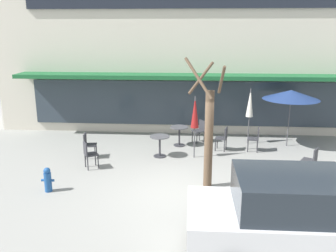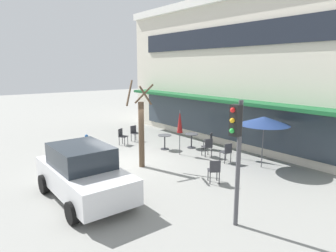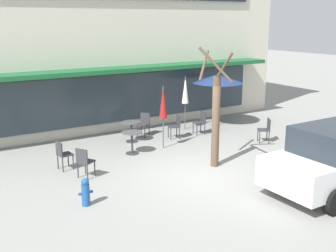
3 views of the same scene
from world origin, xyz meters
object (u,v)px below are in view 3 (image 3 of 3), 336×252
at_px(cafe_chair_1, 84,160).
at_px(patio_umbrella_green_folded, 218,79).
at_px(cafe_chair_3, 201,121).
at_px(fire_hydrant, 86,192).
at_px(patio_umbrella_cream_folded, 185,90).
at_px(cafe_chair_4, 63,153).
at_px(cafe_chair_0, 144,123).
at_px(cafe_table_streetside, 132,128).
at_px(cafe_table_near_wall, 132,139).
at_px(patio_umbrella_corner_open, 163,103).
at_px(cafe_chair_2, 176,125).
at_px(cafe_chair_5, 266,128).
at_px(street_tree, 216,116).

bearing_deg(cafe_chair_1, patio_umbrella_green_folded, 21.83).
height_order(cafe_chair_3, fire_hydrant, cafe_chair_3).
height_order(patio_umbrella_cream_folded, cafe_chair_4, patio_umbrella_cream_folded).
bearing_deg(cafe_chair_4, cafe_chair_0, 27.97).
relative_size(cafe_table_streetside, patio_umbrella_cream_folded, 0.35).
height_order(patio_umbrella_cream_folded, cafe_chair_1, patio_umbrella_cream_folded).
xyz_separation_m(patio_umbrella_cream_folded, cafe_chair_0, (-1.91, 0.03, -1.10)).
bearing_deg(cafe_chair_3, cafe_table_streetside, 170.79).
bearing_deg(cafe_table_near_wall, cafe_chair_0, 51.05).
bearing_deg(cafe_chair_1, patio_umbrella_corner_open, 20.41).
xyz_separation_m(cafe_table_streetside, fire_hydrant, (-3.49, -4.34, -0.16)).
xyz_separation_m(patio_umbrella_cream_folded, cafe_chair_2, (-1.07, -0.93, -1.10)).
height_order(cafe_table_streetside, patio_umbrella_corner_open, patio_umbrella_corner_open).
xyz_separation_m(cafe_chair_1, cafe_chair_2, (4.48, 2.11, 0.00)).
bearing_deg(cafe_table_near_wall, cafe_chair_5, -15.95).
bearing_deg(cafe_chair_0, cafe_chair_3, -25.36).
distance_m(cafe_table_streetside, patio_umbrella_cream_folded, 2.97).
bearing_deg(cafe_table_near_wall, fire_hydrant, -132.96).
bearing_deg(cafe_table_near_wall, cafe_chair_3, 13.47).
distance_m(cafe_chair_3, cafe_chair_5, 2.59).
height_order(patio_umbrella_corner_open, cafe_chair_5, patio_umbrella_corner_open).
xyz_separation_m(cafe_table_streetside, cafe_chair_1, (-2.83, -2.57, 0.01)).
bearing_deg(patio_umbrella_corner_open, fire_hydrant, -143.19).
xyz_separation_m(patio_umbrella_corner_open, cafe_chair_4, (-3.71, -0.29, -1.10)).
height_order(patio_umbrella_green_folded, cafe_chair_0, patio_umbrella_green_folded).
relative_size(cafe_chair_1, cafe_chair_4, 1.00).
bearing_deg(cafe_chair_3, cafe_table_near_wall, -166.53).
distance_m(cafe_table_near_wall, patio_umbrella_corner_open, 1.65).
height_order(cafe_chair_5, street_tree, street_tree).
height_order(patio_umbrella_green_folded, street_tree, street_tree).
height_order(patio_umbrella_cream_folded, fire_hydrant, patio_umbrella_cream_folded).
height_order(patio_umbrella_corner_open, cafe_chair_0, patio_umbrella_corner_open).
relative_size(cafe_table_streetside, street_tree, 0.21).
bearing_deg(cafe_chair_2, cafe_table_near_wall, -160.17).
distance_m(cafe_chair_1, cafe_chair_2, 4.95).
bearing_deg(fire_hydrant, cafe_chair_0, 48.47).
relative_size(cafe_chair_3, fire_hydrant, 1.26).
bearing_deg(cafe_chair_0, cafe_table_streetside, -148.06).
xyz_separation_m(patio_umbrella_green_folded, street_tree, (-3.24, -3.98, -0.42)).
height_order(cafe_chair_1, cafe_chair_4, same).
distance_m(cafe_chair_1, cafe_chair_5, 7.00).
xyz_separation_m(cafe_chair_4, cafe_chair_5, (7.31, -1.08, 0.00)).
height_order(patio_umbrella_green_folded, cafe_chair_3, patio_umbrella_green_folded).
distance_m(cafe_chair_0, cafe_chair_5, 4.62).
xyz_separation_m(patio_umbrella_corner_open, street_tree, (0.36, -2.44, -0.02)).
bearing_deg(cafe_chair_4, cafe_chair_5, -8.38).
bearing_deg(street_tree, patio_umbrella_cream_folded, 67.19).
bearing_deg(cafe_chair_4, street_tree, -27.84).
bearing_deg(fire_hydrant, cafe_table_streetside, 51.24).
relative_size(cafe_chair_0, fire_hydrant, 1.26).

